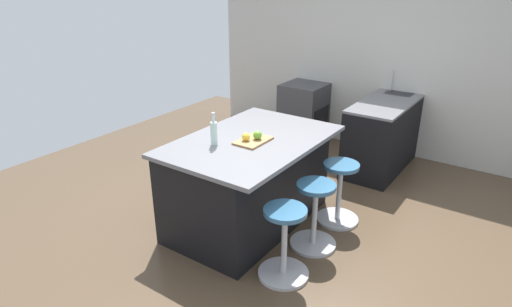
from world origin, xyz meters
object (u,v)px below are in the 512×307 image
object	(u,v)px
stool_by_window	(339,194)
stool_near_camera	(284,245)
apple_yellow	(246,137)
water_bottle	(214,132)
oven_range	(304,112)
apple_green	(257,135)
cutting_board	(253,141)
kitchen_island	(248,181)
stool_middle	(314,217)

from	to	relation	value
stool_by_window	stool_near_camera	bearing A→B (deg)	0.00
apple_yellow	water_bottle	distance (m)	0.30
oven_range	apple_green	bearing A→B (deg)	18.74
cutting_board	apple_yellow	distance (m)	0.09
kitchen_island	stool_by_window	bearing A→B (deg)	125.47
stool_by_window	stool_middle	xyz separation A→B (m)	(0.54, 0.00, 0.00)
kitchen_island	apple_green	bearing A→B (deg)	82.14
stool_middle	water_bottle	bearing A→B (deg)	-70.61
stool_near_camera	cutting_board	distance (m)	1.04
cutting_board	apple_yellow	bearing A→B (deg)	-36.43
stool_middle	apple_yellow	size ratio (longest dim) A/B	8.33
cutting_board	water_bottle	distance (m)	0.39
stool_near_camera	water_bottle	xyz separation A→B (m)	(-0.22, -0.91, 0.75)
oven_range	cutting_board	xyz separation A→B (m)	(2.48, 0.80, 0.51)
stool_near_camera	cutting_board	size ratio (longest dim) A/B	1.81
cutting_board	water_bottle	world-z (taller)	water_bottle
stool_middle	stool_near_camera	distance (m)	0.54
cutting_board	water_bottle	xyz separation A→B (m)	(0.27, -0.25, 0.11)
water_bottle	cutting_board	bearing A→B (deg)	137.06
stool_by_window	apple_yellow	distance (m)	1.17
oven_range	stool_near_camera	bearing A→B (deg)	26.23
cutting_board	stool_by_window	bearing A→B (deg)	131.88
kitchen_island	apple_yellow	xyz separation A→B (m)	(0.11, 0.06, 0.52)
stool_by_window	stool_middle	world-z (taller)	same
stool_by_window	apple_green	bearing A→B (deg)	-48.58
stool_near_camera	apple_yellow	size ratio (longest dim) A/B	8.33
oven_range	apple_green	world-z (taller)	apple_green
apple_green	water_bottle	xyz separation A→B (m)	(0.30, -0.28, 0.06)
stool_by_window	apple_yellow	size ratio (longest dim) A/B	8.33
stool_by_window	stool_middle	size ratio (longest dim) A/B	1.00
kitchen_island	apple_yellow	world-z (taller)	apple_yellow
kitchen_island	cutting_board	size ratio (longest dim) A/B	4.79
stool_middle	apple_yellow	xyz separation A→B (m)	(0.11, -0.70, 0.68)
apple_yellow	apple_green	bearing A→B (deg)	142.64
oven_range	cutting_board	size ratio (longest dim) A/B	2.41
oven_range	stool_middle	distance (m)	2.83
oven_range	kitchen_island	distance (m)	2.52
kitchen_island	cutting_board	bearing A→B (deg)	63.15
kitchen_island	stool_near_camera	distance (m)	0.95
stool_middle	water_bottle	world-z (taller)	water_bottle
apple_yellow	cutting_board	bearing A→B (deg)	143.57
apple_yellow	stool_middle	bearing A→B (deg)	98.77
kitchen_island	apple_yellow	size ratio (longest dim) A/B	22.06
oven_range	stool_middle	xyz separation A→B (m)	(2.42, 1.46, -0.13)
stool_near_camera	oven_range	bearing A→B (deg)	-153.77
stool_near_camera	apple_yellow	distance (m)	1.07
stool_by_window	apple_yellow	xyz separation A→B (m)	(0.65, -0.70, 0.68)
stool_middle	apple_green	bearing A→B (deg)	-88.42
oven_range	stool_near_camera	world-z (taller)	oven_range
stool_by_window	cutting_board	bearing A→B (deg)	-48.12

